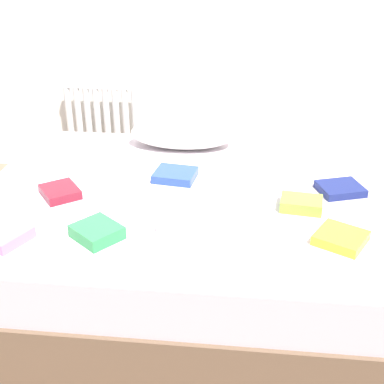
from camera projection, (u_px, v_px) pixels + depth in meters
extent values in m
plane|color=#7F6651|center=(191.00, 281.00, 2.60)|extent=(8.00, 8.00, 0.00)
cube|color=brown|center=(191.00, 258.00, 2.53)|extent=(2.00, 1.50, 0.28)
cube|color=silver|center=(191.00, 214.00, 2.42)|extent=(1.96, 1.46, 0.22)
cylinder|color=white|center=(70.00, 120.00, 3.57)|extent=(0.04, 0.04, 0.54)
cylinder|color=white|center=(79.00, 120.00, 3.56)|extent=(0.04, 0.04, 0.54)
cylinder|color=white|center=(88.00, 121.00, 3.55)|extent=(0.04, 0.04, 0.54)
cylinder|color=white|center=(98.00, 121.00, 3.55)|extent=(0.04, 0.04, 0.54)
cylinder|color=white|center=(107.00, 121.00, 3.54)|extent=(0.04, 0.04, 0.54)
cylinder|color=white|center=(117.00, 122.00, 3.54)|extent=(0.04, 0.04, 0.54)
cylinder|color=white|center=(126.00, 122.00, 3.53)|extent=(0.04, 0.04, 0.54)
cylinder|color=white|center=(136.00, 122.00, 3.52)|extent=(0.04, 0.04, 0.54)
cube|color=white|center=(100.00, 86.00, 3.43)|extent=(0.51, 0.04, 0.04)
cube|color=white|center=(105.00, 155.00, 3.66)|extent=(0.51, 0.04, 0.04)
ellipsoid|color=white|center=(182.00, 134.00, 2.84)|extent=(0.58, 0.28, 0.15)
cube|color=white|center=(189.00, 232.00, 2.02)|extent=(0.27, 0.26, 0.04)
cube|color=maroon|center=(60.00, 192.00, 2.33)|extent=(0.23, 0.23, 0.04)
cube|color=#2847B7|center=(175.00, 175.00, 2.50)|extent=(0.22, 0.20, 0.04)
cube|color=yellow|center=(341.00, 238.00, 1.98)|extent=(0.24, 0.24, 0.04)
cube|color=#8CC638|center=(301.00, 204.00, 2.22)|extent=(0.19, 0.15, 0.05)
cube|color=green|center=(97.00, 232.00, 2.01)|extent=(0.23, 0.23, 0.05)
cube|color=navy|center=(340.00, 189.00, 2.37)|extent=(0.23, 0.22, 0.04)
cube|color=pink|center=(2.00, 234.00, 2.00)|extent=(0.25, 0.24, 0.04)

